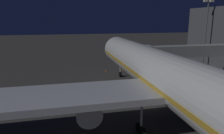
# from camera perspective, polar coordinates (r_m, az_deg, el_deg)

# --- Properties ---
(ground_plane) EXTENTS (320.00, 320.00, 0.00)m
(ground_plane) POSITION_cam_1_polar(r_m,az_deg,el_deg) (33.51, 9.64, -9.96)
(ground_plane) COLOR #383533
(airliner_at_gate) EXTENTS (59.73, 61.72, 19.08)m
(airliner_at_gate) POSITION_cam_1_polar(r_m,az_deg,el_deg) (24.79, 17.24, -4.13)
(airliner_at_gate) COLOR silver
(airliner_at_gate) RESTS_ON ground_plane
(jet_bridge) EXTENTS (23.63, 3.40, 7.56)m
(jet_bridge) POSITION_cam_1_polar(r_m,az_deg,el_deg) (48.18, 18.19, 4.09)
(jet_bridge) COLOR #9E9E99
(jet_bridge) RESTS_ON ground_plane
(apron_floodlight_mast) EXTENTS (2.90, 0.50, 18.03)m
(apron_floodlight_mast) POSITION_cam_1_polar(r_m,az_deg,el_deg) (62.47, 24.51, 9.57)
(apron_floodlight_mast) COLOR #59595E
(apron_floodlight_mast) RESTS_ON ground_plane
(traffic_cone_nose_port) EXTENTS (0.36, 0.36, 0.55)m
(traffic_cone_nose_port) POSITION_cam_1_polar(r_m,az_deg,el_deg) (53.48, 3.01, -0.73)
(traffic_cone_nose_port) COLOR orange
(traffic_cone_nose_port) RESTS_ON ground_plane
(traffic_cone_nose_starboard) EXTENTS (0.36, 0.36, 0.55)m
(traffic_cone_nose_starboard) POSITION_cam_1_polar(r_m,az_deg,el_deg) (52.46, -1.61, -0.99)
(traffic_cone_nose_starboard) COLOR orange
(traffic_cone_nose_starboard) RESTS_ON ground_plane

